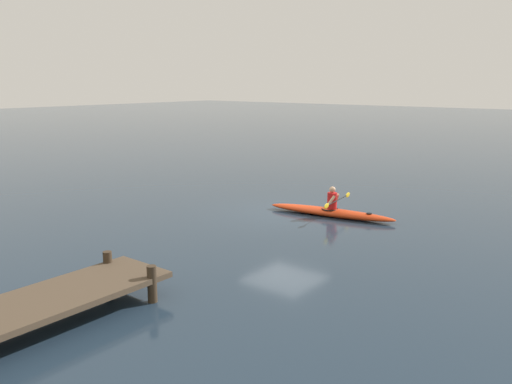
% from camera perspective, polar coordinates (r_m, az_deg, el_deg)
% --- Properties ---
extents(ground_plane, '(160.00, 160.00, 0.00)m').
position_cam_1_polar(ground_plane, '(18.72, 3.21, -2.21)').
color(ground_plane, '#1E2D3D').
extents(kayak, '(4.60, 1.32, 0.27)m').
position_cam_1_polar(kayak, '(18.32, 8.04, -2.17)').
color(kayak, red).
rests_on(kayak, ground).
extents(kayaker, '(0.56, 2.33, 0.77)m').
position_cam_1_polar(kayaker, '(18.19, 8.29, -0.78)').
color(kayaker, red).
rests_on(kayaker, kayak).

